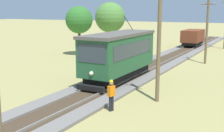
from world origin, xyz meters
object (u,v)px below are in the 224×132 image
(track_worker, at_px, (111,94))
(tree_right_far, at_px, (110,18))
(tree_left_far, at_px, (79,20))
(utility_pole_mid, at_px, (207,29))
(freight_car, at_px, (193,37))
(red_tram, at_px, (119,54))
(utility_pole_near_tram, at_px, (159,34))

(track_worker, bearing_deg, tree_right_far, -42.67)
(tree_right_far, bearing_deg, track_worker, -61.53)
(track_worker, relative_size, tree_right_far, 0.27)
(tree_left_far, bearing_deg, utility_pole_mid, 4.56)
(freight_car, bearing_deg, red_tram, -89.99)
(utility_pole_near_tram, bearing_deg, utility_pole_mid, 90.00)
(utility_pole_mid, distance_m, tree_right_far, 14.53)
(tree_right_far, bearing_deg, red_tram, -59.56)
(tree_left_far, height_order, tree_right_far, tree_right_far)
(freight_car, bearing_deg, track_worker, -85.00)
(utility_pole_near_tram, bearing_deg, track_worker, -119.19)
(utility_pole_near_tram, height_order, utility_pole_mid, utility_pole_near_tram)
(track_worker, bearing_deg, utility_pole_mid, -76.45)
(utility_pole_near_tram, height_order, track_worker, utility_pole_near_tram)
(red_tram, relative_size, utility_pole_near_tram, 1.06)
(utility_pole_near_tram, bearing_deg, freight_car, 98.89)
(tree_right_far, bearing_deg, tree_left_far, -101.34)
(utility_pole_near_tram, bearing_deg, tree_right_far, 125.36)
(freight_car, relative_size, utility_pole_near_tram, 0.64)
(freight_car, distance_m, track_worker, 30.58)
(utility_pole_near_tram, distance_m, utility_pole_mid, 14.78)
(red_tram, height_order, utility_pole_near_tram, utility_pole_near_tram)
(freight_car, xyz_separation_m, tree_left_far, (-10.61, -13.94, 2.75))
(red_tram, relative_size, track_worker, 4.79)
(utility_pole_mid, relative_size, tree_left_far, 1.15)
(red_tram, distance_m, freight_car, 24.22)
(utility_pole_near_tram, xyz_separation_m, utility_pole_mid, (0.00, 14.77, -0.59))
(tree_left_far, bearing_deg, freight_car, 52.73)
(track_worker, height_order, tree_left_far, tree_left_far)
(red_tram, height_order, tree_left_far, tree_left_far)
(freight_car, distance_m, tree_left_far, 17.73)
(utility_pole_near_tram, height_order, tree_right_far, utility_pole_near_tram)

